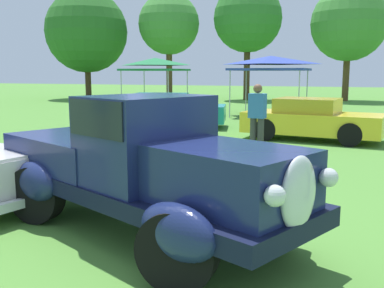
{
  "coord_description": "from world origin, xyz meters",
  "views": [
    {
      "loc": [
        2.43,
        -4.88,
        1.97
      ],
      "look_at": [
        -0.04,
        1.71,
        0.84
      ],
      "focal_mm": 41.83,
      "sensor_mm": 36.0,
      "label": 1
    }
  ],
  "objects": [
    {
      "name": "canopy_tent_center_field",
      "position": [
        -1.42,
        15.57,
        2.42
      ],
      "size": [
        3.3,
        3.3,
        2.71
      ],
      "color": "#B7B7BC",
      "rests_on": "ground_plane"
    },
    {
      "name": "treeline_mid_right",
      "position": [
        1.46,
        28.07,
        5.24
      ],
      "size": [
        5.1,
        5.1,
        7.81
      ],
      "color": "brown",
      "rests_on": "ground_plane"
    },
    {
      "name": "treeline_mid_left",
      "position": [
        -10.91,
        25.92,
        5.43
      ],
      "size": [
        4.44,
        4.44,
        7.68
      ],
      "color": "brown",
      "rests_on": "ground_plane"
    },
    {
      "name": "ground_plane",
      "position": [
        0.0,
        0.0,
        0.0
      ],
      "size": [
        120.0,
        120.0,
        0.0
      ],
      "primitive_type": "plane",
      "color": "#4C8433"
    },
    {
      "name": "show_car_teal",
      "position": [
        -4.19,
        9.92,
        0.6
      ],
      "size": [
        4.6,
        2.67,
        1.22
      ],
      "color": "teal",
      "rests_on": "ground_plane"
    },
    {
      "name": "canopy_tent_left_field",
      "position": [
        -7.53,
        16.29,
        2.42
      ],
      "size": [
        2.85,
        2.85,
        2.71
      ],
      "color": "#B7B7BC",
      "rests_on": "ground_plane"
    },
    {
      "name": "treeline_far_left",
      "position": [
        -16.88,
        24.28,
        4.96
      ],
      "size": [
        6.06,
        6.06,
        8.0
      ],
      "color": "#47331E",
      "rests_on": "ground_plane"
    },
    {
      "name": "spectator_between_cars",
      "position": [
        0.09,
        5.92,
        0.91
      ],
      "size": [
        0.43,
        0.3,
        1.69
      ],
      "color": "#383838",
      "rests_on": "ground_plane"
    },
    {
      "name": "treeline_center",
      "position": [
        -5.3,
        27.02,
        5.75
      ],
      "size": [
        4.83,
        4.83,
        8.19
      ],
      "color": "#47331E",
      "rests_on": "ground_plane"
    },
    {
      "name": "feature_pickup_truck",
      "position": [
        0.0,
        -0.13,
        0.87
      ],
      "size": [
        4.7,
        3.16,
        1.7
      ],
      "color": "black",
      "rests_on": "ground_plane"
    },
    {
      "name": "show_car_yellow",
      "position": [
        1.13,
        8.57,
        0.6
      ],
      "size": [
        4.12,
        2.18,
        1.22
      ],
      "color": "yellow",
      "rests_on": "ground_plane"
    }
  ]
}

